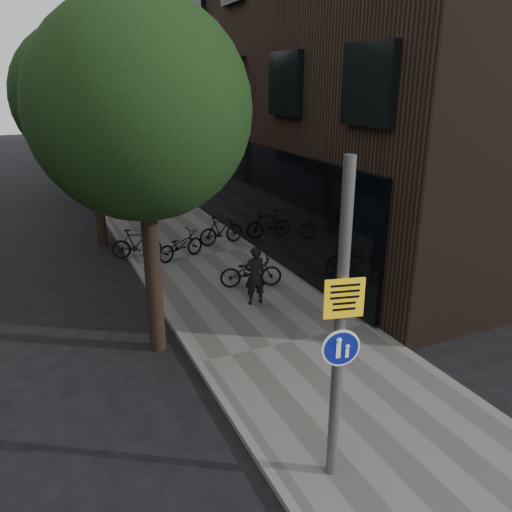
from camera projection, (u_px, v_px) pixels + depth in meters
ground at (370, 436)px, 8.65m from camera, size 120.00×120.00×0.00m
sidewalk at (200, 257)px, 17.32m from camera, size 4.50×60.00×0.12m
curb_edge at (135, 266)px, 16.44m from camera, size 0.15×60.00×0.13m
building_right_dark_brick at (267, 21)px, 27.90m from camera, size 12.00×40.00×18.00m
street_tree_near at (144, 119)px, 9.97m from camera, size 4.40×4.40×7.50m
street_tree_mid at (90, 103)px, 17.27m from camera, size 5.00×5.00×7.80m
street_tree_far at (67, 96)px, 25.00m from camera, size 5.00×5.00×7.80m
signpost at (340, 330)px, 6.90m from camera, size 0.55×0.16×4.85m
pedestrian at (255, 276)px, 13.29m from camera, size 0.61×0.42×1.62m
parked_bike_facade_near at (251, 271)px, 14.51m from camera, size 1.91×1.12×0.95m
parked_bike_facade_far at (221, 230)px, 18.33m from camera, size 1.83×0.74×1.07m
parked_bike_curb_near at (180, 245)px, 16.83m from camera, size 1.92×1.25×0.95m
parked_bike_curb_far at (137, 244)px, 16.82m from camera, size 1.78×1.06×1.03m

